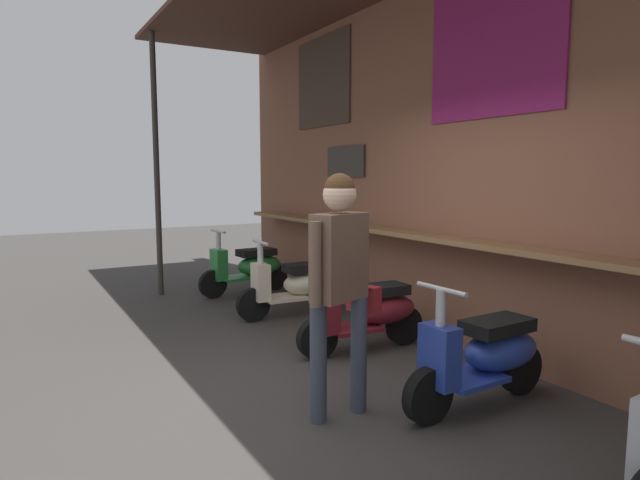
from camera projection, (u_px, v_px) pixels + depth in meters
name	position (u px, v px, depth m)	size (l,w,h in m)	color
ground_plane	(312.00, 399.00, 4.19)	(29.11, 29.11, 0.00)	#383533
market_stall_facade	(493.00, 126.00, 4.88)	(10.40, 2.33, 4.00)	brown
scooter_green	(249.00, 267.00, 7.95)	(0.49, 1.40, 0.97)	#237533
scooter_cream	(298.00, 285.00, 6.64)	(0.49, 1.40, 0.97)	beige
scooter_maroon	(370.00, 312.00, 5.33)	(0.48, 1.40, 0.97)	maroon
scooter_blue	(486.00, 355.00, 4.05)	(0.46, 1.40, 0.97)	#233D9E
shopper_with_handbag	(341.00, 269.00, 3.79)	(0.43, 0.67, 1.75)	#383D4C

